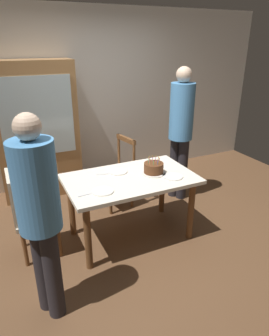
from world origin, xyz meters
TOP-DOWN VIEW (x-y plane):
  - ground at (0.00, 0.00)m, footprint 6.40×6.40m
  - back_wall at (0.00, 1.85)m, footprint 6.40×0.10m
  - dining_table at (0.00, 0.00)m, footprint 1.40×0.85m
  - birthday_cake at (0.28, -0.01)m, footprint 0.28×0.28m
  - plate_near_celebrant at (-0.39, -0.19)m, footprint 0.22×0.22m
  - plate_far_side at (-0.07, 0.19)m, footprint 0.22×0.22m
  - plate_near_guest at (0.42, -0.19)m, footprint 0.22×0.22m
  - fork_near_celebrant at (-0.55, -0.19)m, footprint 0.18×0.03m
  - fork_far_side at (-0.23, 0.19)m, footprint 0.18×0.06m
  - chair_spindle_back at (0.13, 0.75)m, footprint 0.52×0.52m
  - chair_upholstered at (-1.09, 0.15)m, footprint 0.45×0.44m
  - person_celebrant at (-1.04, -0.68)m, footprint 0.32×0.32m
  - person_guest at (1.02, 0.60)m, footprint 0.32×0.32m
  - china_cabinet at (-0.72, 1.56)m, footprint 1.10×0.45m

SIDE VIEW (x-z plane):
  - ground at x=0.00m, z-range 0.00..0.00m
  - chair_spindle_back at x=0.13m, z-range -0.02..0.93m
  - chair_upholstered at x=-1.09m, z-range 0.06..1.01m
  - dining_table at x=0.00m, z-range 0.27..1.02m
  - fork_near_celebrant at x=-0.55m, z-range 0.75..0.76m
  - fork_far_side at x=-0.23m, z-range 0.75..0.76m
  - plate_near_celebrant at x=-0.39m, z-range 0.75..0.77m
  - plate_far_side at x=-0.07m, z-range 0.75..0.77m
  - plate_near_guest at x=0.42m, z-range 0.75..0.77m
  - birthday_cake at x=0.28m, z-range 0.72..0.91m
  - china_cabinet at x=-0.72m, z-range 0.00..1.90m
  - person_celebrant at x=-1.04m, z-range 0.12..1.82m
  - person_guest at x=1.02m, z-range 0.14..1.97m
  - back_wall at x=0.00m, z-range 0.00..2.60m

